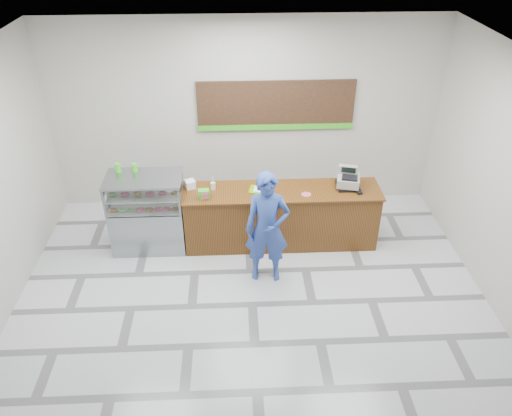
{
  "coord_description": "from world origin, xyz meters",
  "views": [
    {
      "loc": [
        -0.2,
        -5.44,
        5.18
      ],
      "look_at": [
        0.1,
        0.9,
        1.12
      ],
      "focal_mm": 35.0,
      "sensor_mm": 36.0,
      "label": 1
    }
  ],
  "objects_px": {
    "serving_tray": "(261,190)",
    "sales_counter": "(281,217)",
    "customer": "(267,228)",
    "display_case": "(148,212)",
    "cash_register": "(348,180)"
  },
  "relations": [
    {
      "from": "serving_tray",
      "to": "sales_counter",
      "type": "bearing_deg",
      "value": 9.12
    },
    {
      "from": "sales_counter",
      "to": "serving_tray",
      "type": "xyz_separation_m",
      "value": [
        -0.35,
        0.02,
        0.52
      ]
    },
    {
      "from": "sales_counter",
      "to": "customer",
      "type": "relative_size",
      "value": 1.78
    },
    {
      "from": "display_case",
      "to": "serving_tray",
      "type": "xyz_separation_m",
      "value": [
        1.87,
        0.02,
        0.36
      ]
    },
    {
      "from": "cash_register",
      "to": "customer",
      "type": "distance_m",
      "value": 1.72
    },
    {
      "from": "cash_register",
      "to": "serving_tray",
      "type": "xyz_separation_m",
      "value": [
        -1.44,
        -0.05,
        -0.12
      ]
    },
    {
      "from": "cash_register",
      "to": "sales_counter",
      "type": "bearing_deg",
      "value": -162.34
    },
    {
      "from": "serving_tray",
      "to": "customer",
      "type": "xyz_separation_m",
      "value": [
        0.05,
        -0.92,
        -0.13
      ]
    },
    {
      "from": "cash_register",
      "to": "customer",
      "type": "height_order",
      "value": "customer"
    },
    {
      "from": "customer",
      "to": "cash_register",
      "type": "bearing_deg",
      "value": 38.32
    },
    {
      "from": "cash_register",
      "to": "serving_tray",
      "type": "height_order",
      "value": "cash_register"
    },
    {
      "from": "sales_counter",
      "to": "cash_register",
      "type": "distance_m",
      "value": 1.27
    },
    {
      "from": "cash_register",
      "to": "serving_tray",
      "type": "distance_m",
      "value": 1.45
    },
    {
      "from": "display_case",
      "to": "serving_tray",
      "type": "distance_m",
      "value": 1.91
    },
    {
      "from": "serving_tray",
      "to": "customer",
      "type": "distance_m",
      "value": 0.93
    }
  ]
}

